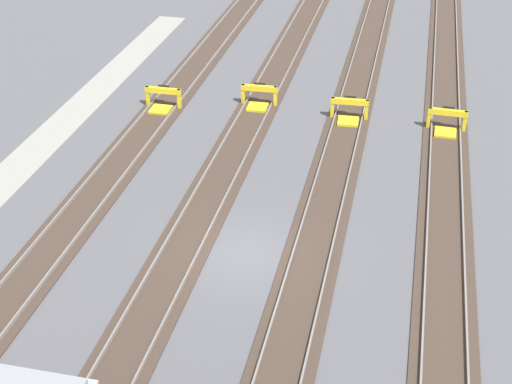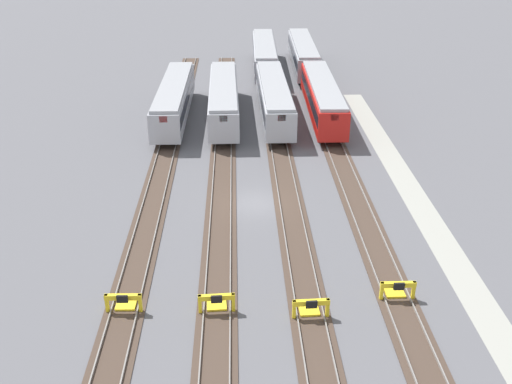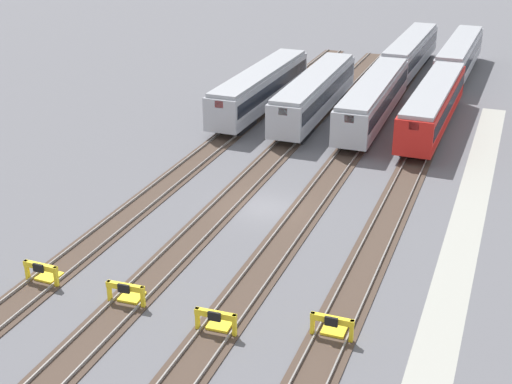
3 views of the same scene
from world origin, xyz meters
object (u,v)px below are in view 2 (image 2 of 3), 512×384
object	(u,v)px
subway_car_back_row_leftmost	(264,55)
bumper_stop_middle_track	(217,302)
subway_car_front_row_rightmost	(322,98)
subway_car_front_row_centre	(224,99)
bumper_stop_nearest_track	(396,289)
bumper_stop_near_inner_track	(310,307)
subway_car_front_row_leftmost	(174,99)
bumper_stop_far_inner_track	(125,302)
subway_car_front_row_left_inner	(303,54)
subway_car_front_row_right_inner	(274,98)

from	to	relation	value
subway_car_back_row_leftmost	bumper_stop_middle_track	size ratio (longest dim) A/B	8.98
subway_car_front_row_rightmost	subway_car_back_row_leftmost	size ratio (longest dim) A/B	1.00
subway_car_front_row_centre	bumper_stop_nearest_track	size ratio (longest dim) A/B	9.01
subway_car_back_row_leftmost	bumper_stop_near_inner_track	xyz separation A→B (m)	(-51.41, -0.02, -1.53)
subway_car_front_row_leftmost	bumper_stop_far_inner_track	bearing A→B (deg)	179.98
subway_car_front_row_left_inner	bumper_stop_near_inner_track	world-z (taller)	subway_car_front_row_left_inner
subway_car_front_row_rightmost	bumper_stop_nearest_track	distance (m)	31.15
bumper_stop_middle_track	subway_car_front_row_right_inner	bearing A→B (deg)	-9.06
subway_car_front_row_centre	subway_car_back_row_leftmost	xyz separation A→B (m)	(18.83, -5.03, 0.00)
subway_car_front_row_centre	bumper_stop_middle_track	size ratio (longest dim) A/B	8.97
subway_car_front_row_left_inner	subway_car_front_row_centre	size ratio (longest dim) A/B	1.00
subway_car_front_row_right_inner	bumper_stop_middle_track	xyz separation A→B (m)	(-31.94, 5.09, -1.53)
subway_car_front_row_right_inner	bumper_stop_nearest_track	world-z (taller)	subway_car_front_row_right_inner
bumper_stop_near_inner_track	bumper_stop_far_inner_track	xyz separation A→B (m)	(0.83, 10.05, 0.00)
subway_car_front_row_leftmost	subway_car_front_row_centre	world-z (taller)	same
subway_car_front_row_leftmost	subway_car_back_row_leftmost	world-z (taller)	same
subway_car_front_row_leftmost	bumper_stop_middle_track	xyz separation A→B (m)	(-31.94, -5.00, -1.53)
subway_car_front_row_leftmost	bumper_stop_near_inner_track	size ratio (longest dim) A/B	8.98
subway_car_front_row_left_inner	subway_car_front_row_right_inner	bearing A→B (deg)	165.32
subway_car_front_row_leftmost	bumper_stop_near_inner_track	xyz separation A→B (m)	(-32.58, -10.04, -1.53)
subway_car_front_row_right_inner	bumper_stop_middle_track	distance (m)	32.38
bumper_stop_nearest_track	subway_car_front_row_leftmost	bearing A→B (deg)	25.86
subway_car_front_row_centre	subway_car_front_row_rightmost	bearing A→B (deg)	-90.00
bumper_stop_near_inner_track	subway_car_front_row_leftmost	bearing A→B (deg)	17.13
subway_car_front_row_left_inner	bumper_stop_nearest_track	size ratio (longest dim) A/B	9.02
bumper_stop_near_inner_track	bumper_stop_middle_track	xyz separation A→B (m)	(0.64, 5.03, 0.00)
subway_car_front_row_leftmost	subway_car_front_row_right_inner	bearing A→B (deg)	-90.00
subway_car_back_row_leftmost	bumper_stop_near_inner_track	size ratio (longest dim) A/B	8.99
subway_car_front_row_left_inner	bumper_stop_far_inner_track	world-z (taller)	subway_car_front_row_left_inner
subway_car_front_row_left_inner	bumper_stop_middle_track	size ratio (longest dim) A/B	8.98
subway_car_front_row_rightmost	subway_car_front_row_leftmost	bearing A→B (deg)	90.00
subway_car_front_row_centre	bumper_stop_nearest_track	distance (m)	32.75
bumper_stop_middle_track	subway_car_front_row_rightmost	bearing A→B (deg)	-17.43
subway_car_front_row_leftmost	bumper_stop_near_inner_track	distance (m)	34.13
subway_car_front_row_rightmost	bumper_stop_far_inner_track	world-z (taller)	subway_car_front_row_rightmost
subway_car_back_row_leftmost	bumper_stop_middle_track	xyz separation A→B (m)	(-50.77, 5.02, -1.53)
subway_car_front_row_left_inner	subway_car_back_row_leftmost	bearing A→B (deg)	92.42
subway_car_front_row_left_inner	bumper_stop_far_inner_track	size ratio (longest dim) A/B	9.00
subway_car_front_row_leftmost	subway_car_front_row_right_inner	xyz separation A→B (m)	(0.00, -10.10, 0.00)
subway_car_front_row_left_inner	subway_car_front_row_right_inner	xyz separation A→B (m)	(-19.04, 4.99, 0.00)
bumper_stop_nearest_track	bumper_stop_middle_track	world-z (taller)	same
subway_car_front_row_right_inner	subway_car_back_row_leftmost	size ratio (longest dim) A/B	1.00
subway_car_front_row_right_inner	subway_car_front_row_centre	bearing A→B (deg)	90.00
subway_car_front_row_leftmost	subway_car_front_row_rightmost	size ratio (longest dim) A/B	1.00
subway_car_front_row_left_inner	subway_car_front_row_right_inner	size ratio (longest dim) A/B	1.00
bumper_stop_nearest_track	bumper_stop_near_inner_track	xyz separation A→B (m)	(-1.47, 5.04, 0.00)
subway_car_front_row_rightmost	bumper_stop_middle_track	xyz separation A→B (m)	(-31.94, 10.03, -1.53)
bumper_stop_middle_track	bumper_stop_far_inner_track	size ratio (longest dim) A/B	1.00
subway_car_front_row_left_inner	bumper_stop_far_inner_track	xyz separation A→B (m)	(-50.79, 15.10, -1.53)
subway_car_front_row_right_inner	subway_car_back_row_leftmost	world-z (taller)	same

